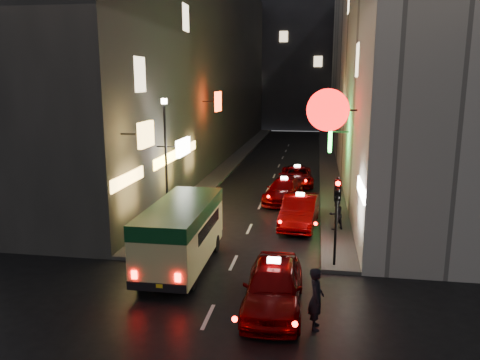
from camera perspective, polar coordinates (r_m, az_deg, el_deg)
The scene contains 14 objects.
building_left at distance 44.48m, azimuth -5.35°, elevation 14.21°, with size 7.48×52.00×18.00m.
building_right at distance 43.33m, azimuth 16.24°, elevation 13.86°, with size 8.37×52.00×18.00m.
building_far at distance 75.19m, azimuth 7.16°, elevation 14.74°, with size 30.00×10.00×22.00m, color #333338.
sidewalk_left at distance 44.23m, azimuth -0.42°, elevation 2.67°, with size 1.50×52.00×0.15m, color #43413F.
sidewalk_right at distance 43.62m, azimuth 10.66°, elevation 2.33°, with size 1.50×52.00×0.15m, color #43413F.
minibus at distance 18.33m, azimuth -7.17°, elevation -5.80°, with size 2.15×6.03×2.59m.
taxi_near at distance 15.32m, azimuth 4.11°, elevation -12.30°, with size 2.45×5.76×1.99m.
taxi_second at distance 23.85m, azimuth 7.30°, elevation -3.45°, with size 2.77×5.84×1.98m.
taxi_third at distance 28.58m, azimuth 5.38°, elevation -1.04°, with size 2.74×5.27×1.77m.
taxi_far at distance 33.25m, azimuth 6.98°, elevation 0.67°, with size 2.32×4.86×1.67m.
pedestrian_crossing at distance 14.28m, azimuth 9.29°, elevation -13.60°, with size 0.70×0.45×2.14m, color black.
pedestrian_sidewalk at distance 23.05m, azimuth 11.63°, elevation -3.84°, with size 0.66×0.41×1.75m, color black.
traffic_light at distance 18.09m, azimuth 11.74°, elevation -2.74°, with size 0.26×0.43×3.50m.
lamp_post at distance 23.48m, azimuth -9.04°, elevation 3.29°, with size 0.28×0.28×6.22m.
Camera 1 is at (3.15, -9.02, 7.18)m, focal length 35.00 mm.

